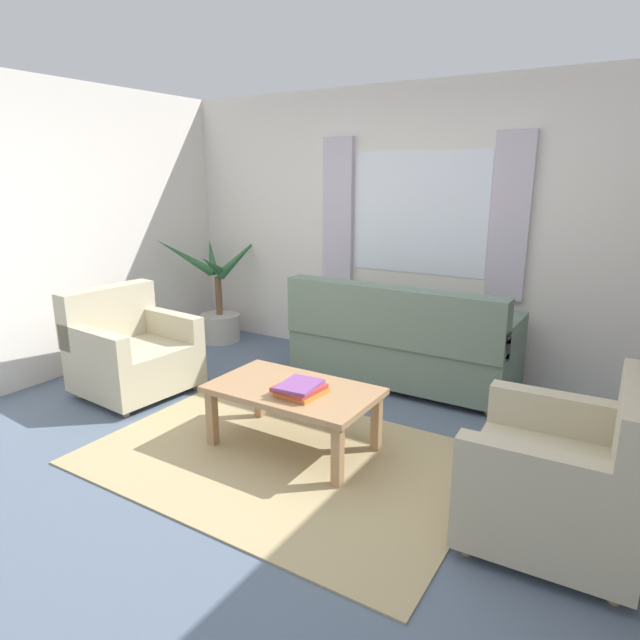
{
  "coord_description": "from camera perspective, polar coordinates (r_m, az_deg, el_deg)",
  "views": [
    {
      "loc": [
        1.89,
        -2.59,
        1.8
      ],
      "look_at": [
        -0.14,
        0.7,
        0.76
      ],
      "focal_mm": 30.42,
      "sensor_mm": 36.0,
      "label": 1
    }
  ],
  "objects": [
    {
      "name": "coffee_table",
      "position": [
        3.63,
        -2.84,
        -7.93
      ],
      "size": [
        1.1,
        0.64,
        0.44
      ],
      "color": "#A87F56",
      "rests_on": "ground_plane"
    },
    {
      "name": "wall_back",
      "position": [
        5.22,
        10.46,
        9.34
      ],
      "size": [
        5.32,
        0.12,
        2.6
      ],
      "primitive_type": "cube",
      "color": "silver",
      "rests_on": "ground_plane"
    },
    {
      "name": "book_stack_on_table",
      "position": [
        3.48,
        -2.09,
        -7.24
      ],
      "size": [
        0.3,
        0.31,
        0.08
      ],
      "color": "orange",
      "rests_on": "coffee_table"
    },
    {
      "name": "ground_plane",
      "position": [
        3.67,
        -4.04,
        -14.31
      ],
      "size": [
        6.24,
        6.24,
        0.0
      ],
      "primitive_type": "plane",
      "color": "slate"
    },
    {
      "name": "armchair_right",
      "position": [
        3.04,
        24.59,
        -14.81
      ],
      "size": [
        0.85,
        0.87,
        0.88
      ],
      "rotation": [
        0.0,
        0.0,
        -1.53
      ],
      "color": "#BCB293",
      "rests_on": "ground_plane"
    },
    {
      "name": "potted_plant",
      "position": [
        6.08,
        -10.61,
        1.55
      ],
      "size": [
        0.93,
        1.06,
        1.2
      ],
      "color": "#B7B2A8",
      "rests_on": "ground_plane"
    },
    {
      "name": "couch",
      "position": [
        4.78,
        8.48,
        -2.53
      ],
      "size": [
        1.9,
        0.82,
        0.92
      ],
      "rotation": [
        0.0,
        0.0,
        3.14
      ],
      "color": "slate",
      "rests_on": "ground_plane"
    },
    {
      "name": "window_with_curtains",
      "position": [
        5.13,
        10.19,
        10.93
      ],
      "size": [
        1.98,
        0.07,
        1.4
      ],
      "color": "white"
    },
    {
      "name": "armchair_left",
      "position": [
        4.84,
        -19.33,
        -3.18
      ],
      "size": [
        0.88,
        0.9,
        0.88
      ],
      "rotation": [
        0.0,
        0.0,
        1.49
      ],
      "color": "#BCB293",
      "rests_on": "ground_plane"
    },
    {
      "name": "area_rug",
      "position": [
        3.67,
        -4.04,
        -14.23
      ],
      "size": [
        2.46,
        1.69,
        0.01
      ],
      "primitive_type": "cube",
      "color": "tan",
      "rests_on": "ground_plane"
    },
    {
      "name": "wall_left",
      "position": [
        5.25,
        -28.88,
        7.77
      ],
      "size": [
        0.12,
        4.4,
        2.6
      ],
      "primitive_type": "cube",
      "color": "silver",
      "rests_on": "ground_plane"
    }
  ]
}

